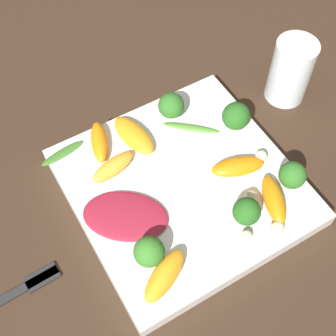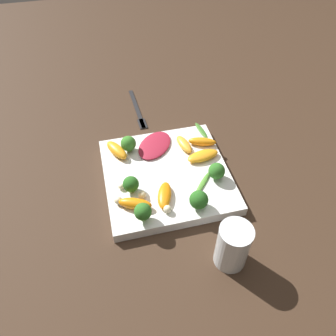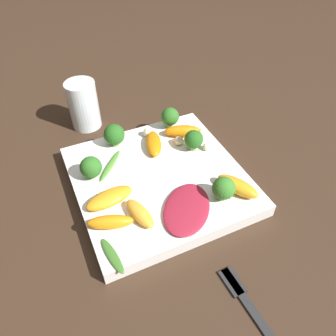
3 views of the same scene
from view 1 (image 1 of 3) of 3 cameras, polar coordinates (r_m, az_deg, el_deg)
ground_plane at (r=0.63m, az=1.77°, el=-2.83°), size 2.40×2.40×0.00m
plate at (r=0.62m, az=1.80°, el=-2.26°), size 0.28×0.28×0.02m
drinking_glass at (r=0.72m, az=14.71°, el=11.37°), size 0.06×0.06×0.10m
fork at (r=0.60m, az=-19.57°, el=-14.89°), size 0.02×0.19×0.01m
radicchio_leaf_0 at (r=0.58m, az=-5.22°, el=-5.83°), size 0.12×0.13×0.01m
orange_segment_0 at (r=0.64m, az=-4.20°, el=4.02°), size 0.08×0.05×0.02m
orange_segment_1 at (r=0.62m, az=8.53°, el=0.20°), size 0.05×0.08×0.02m
orange_segment_2 at (r=0.54m, az=-0.42°, el=-12.97°), size 0.06×0.08×0.02m
orange_segment_3 at (r=0.60m, az=12.77°, el=-3.79°), size 0.07×0.05×0.02m
orange_segment_4 at (r=0.64m, az=-8.37°, el=3.18°), size 0.07×0.04×0.02m
orange_segment_5 at (r=0.62m, az=-6.73°, el=0.11°), size 0.04×0.07×0.02m
broccoli_floret_0 at (r=0.61m, az=14.92°, el=-0.88°), size 0.04×0.04×0.04m
broccoli_floret_1 at (r=0.65m, az=8.30°, el=6.24°), size 0.04×0.04×0.04m
broccoli_floret_2 at (r=0.54m, az=-2.32°, el=-10.18°), size 0.04×0.04×0.04m
broccoli_floret_3 at (r=0.57m, az=9.56°, el=-5.29°), size 0.03×0.03×0.04m
broccoli_floret_4 at (r=0.66m, az=0.38°, el=7.60°), size 0.04×0.04×0.04m
arugula_sprig_0 at (r=0.65m, az=-12.74°, el=1.78°), size 0.02×0.07×0.00m
arugula_sprig_1 at (r=0.66m, az=2.83°, el=4.92°), size 0.06×0.07×0.00m
macadamia_nut_0 at (r=0.60m, az=10.13°, el=-3.48°), size 0.02×0.02×0.02m
macadamia_nut_1 at (r=0.64m, az=11.30°, el=1.40°), size 0.02×0.02×0.02m
macadamia_nut_2 at (r=0.58m, az=9.57°, el=-8.12°), size 0.01×0.01×0.01m
macadamia_nut_3 at (r=0.59m, az=13.23°, el=-7.05°), size 0.02×0.02×0.02m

